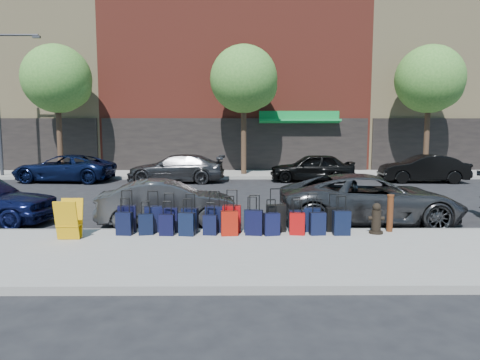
{
  "coord_description": "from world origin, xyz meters",
  "views": [
    {
      "loc": [
        0.1,
        -15.03,
        2.6
      ],
      "look_at": [
        0.2,
        -1.5,
        1.05
      ],
      "focal_mm": 32.0,
      "sensor_mm": 36.0,
      "label": 1
    }
  ],
  "objects_px": {
    "car_far_1": "(176,168)",
    "car_far_3": "(423,169)",
    "suitcase_front_5": "(232,219)",
    "car_near_1": "(168,203)",
    "streetlight": "(1,93)",
    "fire_hydrant": "(376,219)",
    "tree_right": "(432,81)",
    "tree_center": "(246,81)",
    "car_far_0": "(64,168)",
    "display_rack": "(69,220)",
    "tree_left": "(59,81)",
    "car_near_2": "(370,199)",
    "bollard": "(390,213)",
    "car_far_2": "(312,167)"
  },
  "relations": [
    {
      "from": "tree_center",
      "to": "car_near_2",
      "type": "relative_size",
      "value": 1.44
    },
    {
      "from": "fire_hydrant",
      "to": "car_far_3",
      "type": "bearing_deg",
      "value": 70.33
    },
    {
      "from": "streetlight",
      "to": "bollard",
      "type": "xyz_separation_m",
      "value": [
        16.64,
        -13.6,
        -4.04
      ]
    },
    {
      "from": "tree_right",
      "to": "car_far_0",
      "type": "distance_m",
      "value": 20.64
    },
    {
      "from": "car_far_3",
      "to": "streetlight",
      "type": "bearing_deg",
      "value": -92.02
    },
    {
      "from": "tree_right",
      "to": "streetlight",
      "type": "xyz_separation_m",
      "value": [
        -23.94,
        -0.7,
        -0.75
      ]
    },
    {
      "from": "streetlight",
      "to": "car_near_2",
      "type": "distance_m",
      "value": 20.89
    },
    {
      "from": "tree_center",
      "to": "car_far_2",
      "type": "bearing_deg",
      "value": -37.85
    },
    {
      "from": "car_far_2",
      "to": "tree_right",
      "type": "bearing_deg",
      "value": 113.86
    },
    {
      "from": "tree_center",
      "to": "car_far_0",
      "type": "xyz_separation_m",
      "value": [
        -9.42,
        -2.61,
        -4.71
      ]
    },
    {
      "from": "car_near_1",
      "to": "display_rack",
      "type": "bearing_deg",
      "value": 130.12
    },
    {
      "from": "fire_hydrant",
      "to": "car_far_2",
      "type": "height_order",
      "value": "car_far_2"
    },
    {
      "from": "streetlight",
      "to": "fire_hydrant",
      "type": "relative_size",
      "value": 10.83
    },
    {
      "from": "tree_left",
      "to": "tree_right",
      "type": "distance_m",
      "value": 21.0
    },
    {
      "from": "tree_right",
      "to": "car_far_1",
      "type": "height_order",
      "value": "tree_right"
    },
    {
      "from": "streetlight",
      "to": "tree_center",
      "type": "bearing_deg",
      "value": 2.98
    },
    {
      "from": "tree_right",
      "to": "car_near_1",
      "type": "xyz_separation_m",
      "value": [
        -12.94,
        -12.86,
        -4.79
      ]
    },
    {
      "from": "display_rack",
      "to": "car_far_1",
      "type": "distance_m",
      "value": 12.08
    },
    {
      "from": "fire_hydrant",
      "to": "car_near_1",
      "type": "height_order",
      "value": "car_near_1"
    },
    {
      "from": "tree_right",
      "to": "fire_hydrant",
      "type": "height_order",
      "value": "tree_right"
    },
    {
      "from": "tree_left",
      "to": "tree_right",
      "type": "relative_size",
      "value": 1.0
    },
    {
      "from": "tree_left",
      "to": "tree_right",
      "type": "height_order",
      "value": "same"
    },
    {
      "from": "car_far_0",
      "to": "streetlight",
      "type": "bearing_deg",
      "value": -110.01
    },
    {
      "from": "tree_right",
      "to": "car_near_2",
      "type": "bearing_deg",
      "value": -119.9
    },
    {
      "from": "tree_center",
      "to": "car_far_0",
      "type": "relative_size",
      "value": 1.45
    },
    {
      "from": "display_rack",
      "to": "car_far_2",
      "type": "distance_m",
      "value": 14.56
    },
    {
      "from": "tree_left",
      "to": "fire_hydrant",
      "type": "relative_size",
      "value": 9.84
    },
    {
      "from": "tree_left",
      "to": "tree_center",
      "type": "relative_size",
      "value": 1.0
    },
    {
      "from": "bollard",
      "to": "tree_center",
      "type": "bearing_deg",
      "value": 102.61
    },
    {
      "from": "car_far_0",
      "to": "car_far_2",
      "type": "bearing_deg",
      "value": 95.51
    },
    {
      "from": "streetlight",
      "to": "car_far_2",
      "type": "height_order",
      "value": "streetlight"
    },
    {
      "from": "streetlight",
      "to": "car_far_2",
      "type": "bearing_deg",
      "value": -6.44
    },
    {
      "from": "tree_right",
      "to": "car_far_1",
      "type": "xyz_separation_m",
      "value": [
        -14.13,
        -2.9,
        -4.7
      ]
    },
    {
      "from": "streetlight",
      "to": "car_near_1",
      "type": "distance_m",
      "value": 16.89
    },
    {
      "from": "bollard",
      "to": "car_near_1",
      "type": "distance_m",
      "value": 5.82
    },
    {
      "from": "streetlight",
      "to": "car_far_0",
      "type": "height_order",
      "value": "streetlight"
    },
    {
      "from": "tree_center",
      "to": "car_far_3",
      "type": "xyz_separation_m",
      "value": [
        8.93,
        -2.99,
        -4.71
      ]
    },
    {
      "from": "suitcase_front_5",
      "to": "fire_hydrant",
      "type": "bearing_deg",
      "value": 0.3
    },
    {
      "from": "tree_center",
      "to": "streetlight",
      "type": "height_order",
      "value": "streetlight"
    },
    {
      "from": "suitcase_front_5",
      "to": "display_rack",
      "type": "xyz_separation_m",
      "value": [
        -3.7,
        -0.63,
        0.12
      ]
    },
    {
      "from": "tree_right",
      "to": "car_near_2",
      "type": "relative_size",
      "value": 1.44
    },
    {
      "from": "fire_hydrant",
      "to": "display_rack",
      "type": "height_order",
      "value": "display_rack"
    },
    {
      "from": "suitcase_front_5",
      "to": "car_near_1",
      "type": "xyz_separation_m",
      "value": [
        -1.78,
        1.46,
        0.15
      ]
    },
    {
      "from": "bollard",
      "to": "display_rack",
      "type": "xyz_separation_m",
      "value": [
        -7.56,
        -0.66,
        -0.03
      ]
    },
    {
      "from": "tree_center",
      "to": "tree_right",
      "type": "relative_size",
      "value": 1.0
    },
    {
      "from": "tree_left",
      "to": "display_rack",
      "type": "distance_m",
      "value": 16.87
    },
    {
      "from": "tree_left",
      "to": "car_near_1",
      "type": "bearing_deg",
      "value": -57.94
    },
    {
      "from": "car_far_1",
      "to": "car_far_3",
      "type": "height_order",
      "value": "car_far_1"
    },
    {
      "from": "streetlight",
      "to": "bollard",
      "type": "distance_m",
      "value": 21.87
    },
    {
      "from": "bollard",
      "to": "display_rack",
      "type": "distance_m",
      "value": 7.59
    }
  ]
}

